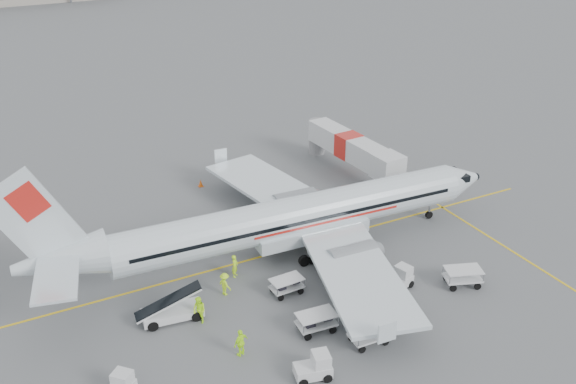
% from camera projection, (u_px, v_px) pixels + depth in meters
% --- Properties ---
extents(ground, '(360.00, 360.00, 0.00)m').
position_uv_depth(ground, '(300.00, 246.00, 49.55)').
color(ground, '#56595B').
extents(stripe_lead, '(44.00, 0.20, 0.01)m').
position_uv_depth(stripe_lead, '(300.00, 246.00, 49.55)').
color(stripe_lead, yellow).
rests_on(stripe_lead, ground).
extents(stripe_cross, '(0.20, 20.00, 0.01)m').
position_uv_depth(stripe_cross, '(511.00, 250.00, 49.00)').
color(stripe_cross, yellow).
rests_on(stripe_cross, ground).
extents(aircraft, '(37.84, 30.34, 10.06)m').
position_uv_depth(aircraft, '(296.00, 191.00, 46.75)').
color(aircraft, silver).
rests_on(aircraft, ground).
extents(jet_bridge, '(3.67, 14.62, 3.80)m').
position_uv_depth(jet_bridge, '(348.00, 153.00, 61.28)').
color(jet_bridge, silver).
rests_on(jet_bridge, ground).
extents(belt_loader, '(5.36, 2.53, 2.80)m').
position_uv_depth(belt_loader, '(171.00, 301.00, 40.79)').
color(belt_loader, silver).
rests_on(belt_loader, ground).
extents(tug_fore, '(2.26, 1.69, 1.56)m').
position_uv_depth(tug_fore, '(399.00, 278.00, 44.17)').
color(tug_fore, silver).
rests_on(tug_fore, ground).
extents(tug_mid, '(2.30, 1.64, 1.61)m').
position_uv_depth(tug_mid, '(313.00, 366.00, 36.21)').
color(tug_mid, silver).
rests_on(tug_mid, ground).
extents(cart_loaded_a, '(2.57, 1.64, 1.28)m').
position_uv_depth(cart_loaded_a, '(316.00, 322.00, 40.04)').
color(cart_loaded_a, silver).
rests_on(cart_loaded_a, ground).
extents(cart_loaded_b, '(2.28, 1.40, 1.16)m').
position_uv_depth(cart_loaded_b, '(287.00, 286.00, 43.71)').
color(cart_loaded_b, silver).
rests_on(cart_loaded_b, ground).
extents(cart_empty_a, '(2.43, 1.50, 1.24)m').
position_uv_depth(cart_empty_a, '(369.00, 335.00, 39.00)').
color(cart_empty_a, silver).
rests_on(cart_empty_a, ground).
extents(cart_empty_b, '(2.88, 2.27, 1.32)m').
position_uv_depth(cart_empty_b, '(463.00, 277.00, 44.55)').
color(cart_empty_b, silver).
rests_on(cart_empty_b, ground).
extents(cone_nose, '(0.37, 0.37, 0.60)m').
position_uv_depth(cone_nose, '(456.00, 189.00, 57.93)').
color(cone_nose, '#E35910').
rests_on(cone_nose, ground).
extents(cone_port, '(0.43, 0.43, 0.71)m').
position_uv_depth(cone_port, '(201.00, 183.00, 58.98)').
color(cone_port, '#E35910').
rests_on(cone_port, ground).
extents(crew_a, '(0.73, 0.75, 1.73)m').
position_uv_depth(crew_a, '(235.00, 266.00, 45.45)').
color(crew_a, '#B0E71B').
rests_on(crew_a, ground).
extents(crew_b, '(1.04, 1.13, 1.88)m').
position_uv_depth(crew_b, '(199.00, 310.00, 40.69)').
color(crew_b, '#B0E71B').
rests_on(crew_b, ground).
extents(crew_c, '(0.94, 1.22, 1.67)m').
position_uv_depth(crew_c, '(225.00, 284.00, 43.47)').
color(crew_c, '#B0E71B').
rests_on(crew_c, ground).
extents(crew_d, '(1.16, 0.80, 1.83)m').
position_uv_depth(crew_d, '(241.00, 343.00, 37.88)').
color(crew_d, '#B0E71B').
rests_on(crew_d, ground).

